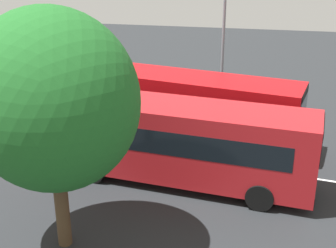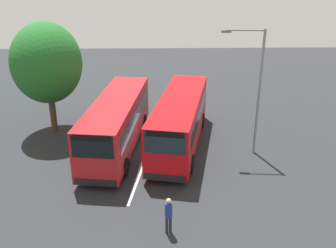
# 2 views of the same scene
# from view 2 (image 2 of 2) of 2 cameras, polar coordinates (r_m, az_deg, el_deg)

# --- Properties ---
(ground_plane) EXTENTS (64.00, 64.00, 0.00)m
(ground_plane) POSITION_cam_2_polar(r_m,az_deg,el_deg) (24.15, -2.82, -3.80)
(ground_plane) COLOR #232628
(bus_far_left) EXTENTS (10.60, 3.68, 3.25)m
(bus_far_left) POSITION_cam_2_polar(r_m,az_deg,el_deg) (23.74, -7.78, 0.28)
(bus_far_left) COLOR #AD191E
(bus_far_left) RESTS_ON ground
(bus_center_left) EXTENTS (10.64, 4.45, 3.25)m
(bus_center_left) POSITION_cam_2_polar(r_m,az_deg,el_deg) (23.91, 1.79, 0.65)
(bus_center_left) COLOR #B70C11
(bus_center_left) RESTS_ON ground
(pedestrian) EXTENTS (0.38, 0.38, 1.76)m
(pedestrian) POSITION_cam_2_polar(r_m,az_deg,el_deg) (16.57, 0.09, -13.28)
(pedestrian) COLOR #232833
(pedestrian) RESTS_ON ground
(street_lamp) EXTENTS (0.39, 2.49, 7.62)m
(street_lamp) POSITION_cam_2_polar(r_m,az_deg,el_deg) (22.70, 13.11, 5.80)
(street_lamp) COLOR gray
(street_lamp) RESTS_ON ground
(depot_tree) EXTENTS (5.13, 4.62, 7.56)m
(depot_tree) POSITION_cam_2_polar(r_m,az_deg,el_deg) (26.56, -17.86, 8.77)
(depot_tree) COLOR #4C3823
(depot_tree) RESTS_ON ground
(lane_stripe_outer_left) EXTENTS (12.38, 1.96, 0.01)m
(lane_stripe_outer_left) POSITION_cam_2_polar(r_m,az_deg,el_deg) (24.15, -2.82, -3.79)
(lane_stripe_outer_left) COLOR silver
(lane_stripe_outer_left) RESTS_ON ground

